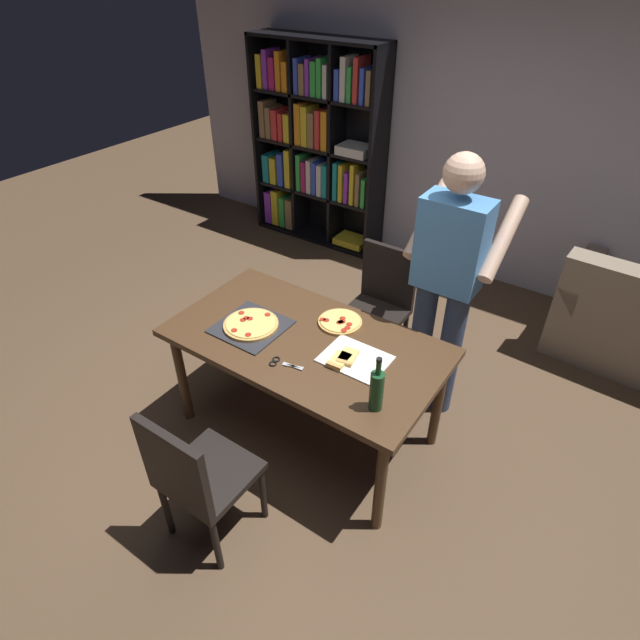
{
  "coord_description": "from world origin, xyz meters",
  "views": [
    {
      "loc": [
        1.4,
        -1.9,
        2.61
      ],
      "look_at": [
        0.0,
        0.15,
        0.8
      ],
      "focal_mm": 29.08,
      "sensor_mm": 36.0,
      "label": 1
    }
  ],
  "objects_px": {
    "bookshelf": "(316,144)",
    "wine_bottle": "(377,390)",
    "kitchen_scissors": "(281,363)",
    "chair_far_side": "(380,300)",
    "second_pizza_plain": "(340,322)",
    "pepperoni_pizza_on_tray": "(251,325)",
    "person_serving_pizza": "(447,278)",
    "chair_near_camera": "(195,475)",
    "dining_table": "(306,350)"
  },
  "relations": [
    {
      "from": "chair_far_side",
      "to": "bookshelf",
      "type": "height_order",
      "value": "bookshelf"
    },
    {
      "from": "chair_far_side",
      "to": "kitchen_scissors",
      "type": "relative_size",
      "value": 4.54
    },
    {
      "from": "person_serving_pizza",
      "to": "second_pizza_plain",
      "type": "bearing_deg",
      "value": -134.73
    },
    {
      "from": "dining_table",
      "to": "chair_near_camera",
      "type": "distance_m",
      "value": 0.94
    },
    {
      "from": "bookshelf",
      "to": "wine_bottle",
      "type": "xyz_separation_m",
      "value": [
        2.17,
        -2.62,
        -0.12
      ]
    },
    {
      "from": "dining_table",
      "to": "person_serving_pizza",
      "type": "xyz_separation_m",
      "value": [
        0.54,
        0.71,
        0.33
      ]
    },
    {
      "from": "pepperoni_pizza_on_tray",
      "to": "wine_bottle",
      "type": "relative_size",
      "value": 1.23
    },
    {
      "from": "dining_table",
      "to": "chair_far_side",
      "type": "bearing_deg",
      "value": 90.0
    },
    {
      "from": "dining_table",
      "to": "chair_near_camera",
      "type": "relative_size",
      "value": 1.79
    },
    {
      "from": "chair_far_side",
      "to": "bookshelf",
      "type": "distance_m",
      "value": 2.19
    },
    {
      "from": "pepperoni_pizza_on_tray",
      "to": "chair_far_side",
      "type": "bearing_deg",
      "value": 71.58
    },
    {
      "from": "wine_bottle",
      "to": "second_pizza_plain",
      "type": "xyz_separation_m",
      "value": [
        -0.52,
        0.49,
        -0.11
      ]
    },
    {
      "from": "chair_near_camera",
      "to": "pepperoni_pizza_on_tray",
      "type": "bearing_deg",
      "value": 111.87
    },
    {
      "from": "dining_table",
      "to": "second_pizza_plain",
      "type": "xyz_separation_m",
      "value": [
        0.08,
        0.25,
        0.09
      ]
    },
    {
      "from": "chair_far_side",
      "to": "second_pizza_plain",
      "type": "height_order",
      "value": "chair_far_side"
    },
    {
      "from": "chair_near_camera",
      "to": "second_pizza_plain",
      "type": "bearing_deg",
      "value": 86.06
    },
    {
      "from": "kitchen_scissors",
      "to": "person_serving_pizza",
      "type": "bearing_deg",
      "value": 61.38
    },
    {
      "from": "pepperoni_pizza_on_tray",
      "to": "second_pizza_plain",
      "type": "distance_m",
      "value": 0.53
    },
    {
      "from": "chair_near_camera",
      "to": "bookshelf",
      "type": "bearing_deg",
      "value": 115.49
    },
    {
      "from": "chair_near_camera",
      "to": "chair_far_side",
      "type": "relative_size",
      "value": 1.0
    },
    {
      "from": "chair_far_side",
      "to": "second_pizza_plain",
      "type": "distance_m",
      "value": 0.73
    },
    {
      "from": "wine_bottle",
      "to": "kitchen_scissors",
      "type": "relative_size",
      "value": 1.59
    },
    {
      "from": "chair_near_camera",
      "to": "second_pizza_plain",
      "type": "height_order",
      "value": "chair_near_camera"
    },
    {
      "from": "pepperoni_pizza_on_tray",
      "to": "second_pizza_plain",
      "type": "height_order",
      "value": "pepperoni_pizza_on_tray"
    },
    {
      "from": "person_serving_pizza",
      "to": "kitchen_scissors",
      "type": "height_order",
      "value": "person_serving_pizza"
    },
    {
      "from": "person_serving_pizza",
      "to": "dining_table",
      "type": "bearing_deg",
      "value": -127.24
    },
    {
      "from": "bookshelf",
      "to": "pepperoni_pizza_on_tray",
      "type": "bearing_deg",
      "value": -63.32
    },
    {
      "from": "chair_near_camera",
      "to": "wine_bottle",
      "type": "distance_m",
      "value": 0.98
    },
    {
      "from": "bookshelf",
      "to": "pepperoni_pizza_on_tray",
      "type": "relative_size",
      "value": 5.02
    },
    {
      "from": "person_serving_pizza",
      "to": "pepperoni_pizza_on_tray",
      "type": "xyz_separation_m",
      "value": [
        -0.87,
        -0.79,
        -0.23
      ]
    },
    {
      "from": "person_serving_pizza",
      "to": "chair_near_camera",
      "type": "bearing_deg",
      "value": -108.2
    },
    {
      "from": "chair_far_side",
      "to": "wine_bottle",
      "type": "height_order",
      "value": "wine_bottle"
    },
    {
      "from": "chair_near_camera",
      "to": "bookshelf",
      "type": "height_order",
      "value": "bookshelf"
    },
    {
      "from": "kitchen_scissors",
      "to": "chair_far_side",
      "type": "bearing_deg",
      "value": 90.76
    },
    {
      "from": "wine_bottle",
      "to": "chair_near_camera",
      "type": "bearing_deg",
      "value": -131.42
    },
    {
      "from": "bookshelf",
      "to": "kitchen_scissors",
      "type": "xyz_separation_m",
      "value": [
        1.59,
        -2.62,
        -0.23
      ]
    },
    {
      "from": "dining_table",
      "to": "chair_far_side",
      "type": "relative_size",
      "value": 1.79
    },
    {
      "from": "chair_near_camera",
      "to": "wine_bottle",
      "type": "bearing_deg",
      "value": 48.58
    },
    {
      "from": "kitchen_scissors",
      "to": "second_pizza_plain",
      "type": "bearing_deg",
      "value": 82.49
    },
    {
      "from": "bookshelf",
      "to": "pepperoni_pizza_on_tray",
      "type": "height_order",
      "value": "bookshelf"
    },
    {
      "from": "dining_table",
      "to": "chair_far_side",
      "type": "height_order",
      "value": "chair_far_side"
    },
    {
      "from": "wine_bottle",
      "to": "second_pizza_plain",
      "type": "bearing_deg",
      "value": 136.6
    },
    {
      "from": "dining_table",
      "to": "kitchen_scissors",
      "type": "distance_m",
      "value": 0.26
    },
    {
      "from": "dining_table",
      "to": "person_serving_pizza",
      "type": "distance_m",
      "value": 0.95
    },
    {
      "from": "dining_table",
      "to": "pepperoni_pizza_on_tray",
      "type": "height_order",
      "value": "pepperoni_pizza_on_tray"
    },
    {
      "from": "dining_table",
      "to": "kitchen_scissors",
      "type": "height_order",
      "value": "kitchen_scissors"
    },
    {
      "from": "bookshelf",
      "to": "wine_bottle",
      "type": "distance_m",
      "value": 3.4
    },
    {
      "from": "chair_near_camera",
      "to": "chair_far_side",
      "type": "height_order",
      "value": "same"
    },
    {
      "from": "pepperoni_pizza_on_tray",
      "to": "wine_bottle",
      "type": "height_order",
      "value": "wine_bottle"
    },
    {
      "from": "dining_table",
      "to": "kitchen_scissors",
      "type": "relative_size",
      "value": 8.12
    }
  ]
}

